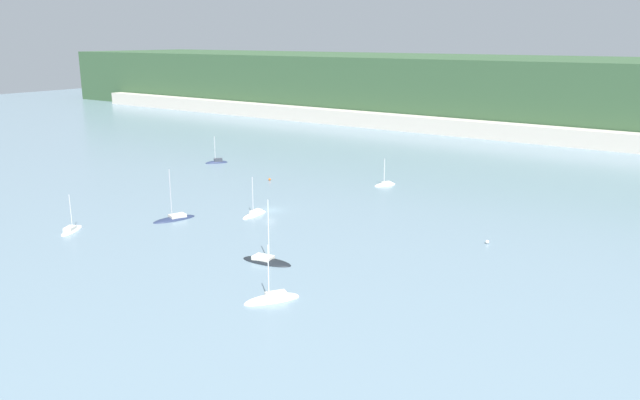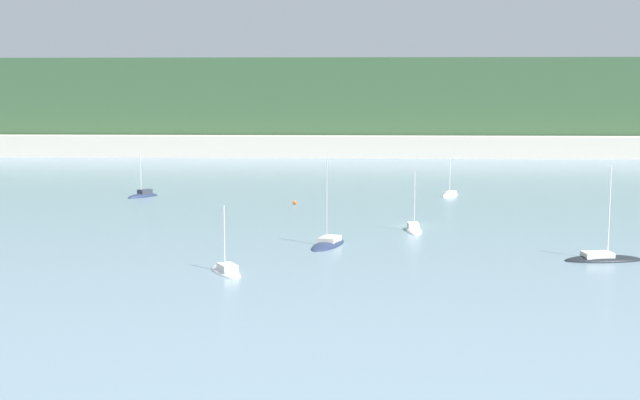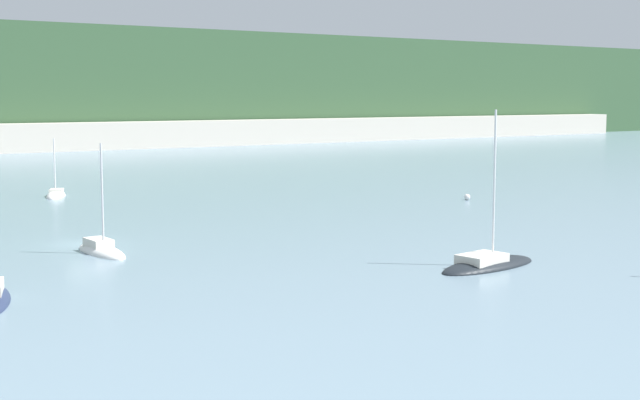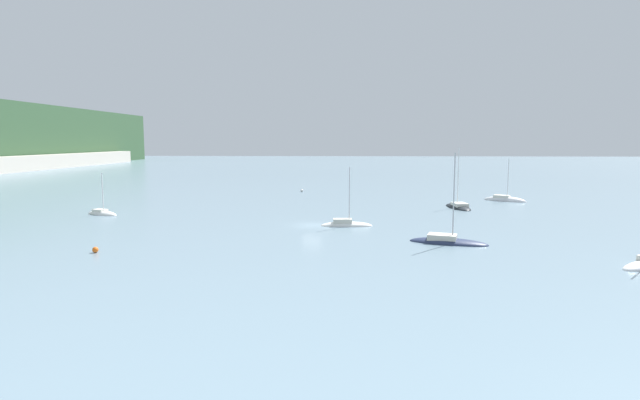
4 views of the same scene
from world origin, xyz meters
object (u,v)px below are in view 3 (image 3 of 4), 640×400
object	(u,v)px
sailboat_5	(488,265)
mooring_buoy_0	(467,197)
sailboat_1	(56,196)
sailboat_6	(101,251)

from	to	relation	value
sailboat_5	mooring_buoy_0	world-z (taller)	sailboat_5
mooring_buoy_0	sailboat_5	bearing A→B (deg)	-131.11
mooring_buoy_0	sailboat_1	bearing A→B (deg)	142.12
sailboat_1	mooring_buoy_0	distance (m)	44.46
sailboat_5	sailboat_6	bearing A→B (deg)	126.98
sailboat_1	sailboat_5	size ratio (longest dim) A/B	0.66
sailboat_6	sailboat_5	bearing A→B (deg)	42.61
sailboat_6	sailboat_1	bearing A→B (deg)	164.85
sailboat_6	mooring_buoy_0	world-z (taller)	sailboat_6
sailboat_6	mooring_buoy_0	bearing A→B (deg)	99.96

